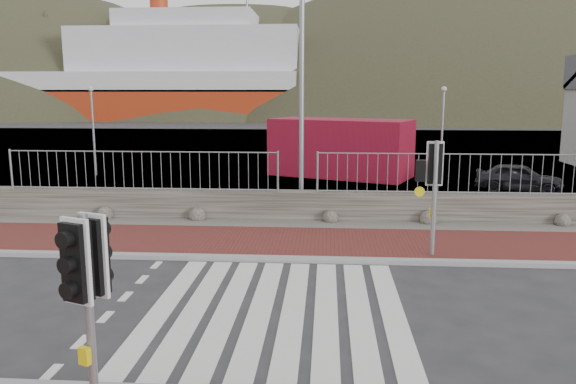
# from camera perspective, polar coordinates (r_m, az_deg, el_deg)

# --- Properties ---
(ground) EXTENTS (220.00, 220.00, 0.00)m
(ground) POSITION_cam_1_polar(r_m,az_deg,el_deg) (10.44, -1.16, -11.97)
(ground) COLOR #28282B
(ground) RESTS_ON ground
(sidewalk_far) EXTENTS (40.00, 3.00, 0.08)m
(sidewalk_far) POSITION_cam_1_polar(r_m,az_deg,el_deg) (14.68, 0.41, -5.17)
(sidewalk_far) COLOR maroon
(sidewalk_far) RESTS_ON ground
(kerb_far) EXTENTS (40.00, 0.25, 0.12)m
(kerb_far) POSITION_cam_1_polar(r_m,az_deg,el_deg) (13.25, 0.00, -6.86)
(kerb_far) COLOR gray
(kerb_far) RESTS_ON ground
(zebra_crossing) EXTENTS (4.62, 5.60, 0.01)m
(zebra_crossing) POSITION_cam_1_polar(r_m,az_deg,el_deg) (10.44, -1.16, -11.94)
(zebra_crossing) COLOR silver
(zebra_crossing) RESTS_ON ground
(gravel_strip) EXTENTS (40.00, 1.50, 0.06)m
(gravel_strip) POSITION_cam_1_polar(r_m,az_deg,el_deg) (16.62, 0.84, -3.37)
(gravel_strip) COLOR #59544C
(gravel_strip) RESTS_ON ground
(stone_wall) EXTENTS (40.00, 0.60, 0.90)m
(stone_wall) POSITION_cam_1_polar(r_m,az_deg,el_deg) (17.31, 0.99, -1.39)
(stone_wall) COLOR #403C35
(stone_wall) RESTS_ON ground
(railing) EXTENTS (18.07, 0.07, 1.22)m
(railing) POSITION_cam_1_polar(r_m,az_deg,el_deg) (16.93, 0.98, 3.05)
(railing) COLOR gray
(railing) RESTS_ON stone_wall
(quay) EXTENTS (120.00, 40.00, 0.50)m
(quay) POSITION_cam_1_polar(r_m,az_deg,el_deg) (37.74, 2.64, 4.28)
(quay) COLOR #4C4C4F
(quay) RESTS_ON ground
(water) EXTENTS (220.00, 50.00, 0.05)m
(water) POSITION_cam_1_polar(r_m,az_deg,el_deg) (72.64, 3.31, 7.18)
(water) COLOR #3F4C54
(water) RESTS_ON ground
(ferry) EXTENTS (50.00, 16.00, 20.00)m
(ferry) POSITION_cam_1_polar(r_m,az_deg,el_deg) (81.63, -14.51, 10.98)
(ferry) COLOR #9C2B11
(ferry) RESTS_ON ground
(hills_backdrop) EXTENTS (254.00, 90.00, 100.00)m
(hills_backdrop) POSITION_cam_1_polar(r_m,az_deg,el_deg) (101.37, 7.19, -5.22)
(hills_backdrop) COLOR #2D3620
(hills_backdrop) RESTS_ON ground
(traffic_signal_near) EXTENTS (0.43, 0.34, 2.62)m
(traffic_signal_near) POSITION_cam_1_polar(r_m,az_deg,el_deg) (6.78, -19.75, -8.13)
(traffic_signal_near) COLOR gray
(traffic_signal_near) RESTS_ON ground
(traffic_signal_far) EXTENTS (0.66, 0.25, 2.80)m
(traffic_signal_far) POSITION_cam_1_polar(r_m,az_deg,el_deg) (13.57, 14.59, 1.80)
(traffic_signal_far) COLOR gray
(traffic_signal_far) RESTS_ON ground
(streetlight) EXTENTS (1.89, 0.57, 8.96)m
(streetlight) POSITION_cam_1_polar(r_m,az_deg,el_deg) (17.80, 1.91, 13.80)
(streetlight) COLOR gray
(streetlight) RESTS_ON ground
(shipping_container) EXTENTS (6.87, 4.93, 2.64)m
(shipping_container) POSITION_cam_1_polar(r_m,az_deg,el_deg) (26.23, 5.34, 4.50)
(shipping_container) COLOR maroon
(shipping_container) RESTS_ON ground
(car_a) EXTENTS (3.53, 2.26, 1.12)m
(car_a) POSITION_cam_1_polar(r_m,az_deg,el_deg) (23.99, 22.40, 1.38)
(car_a) COLOR black
(car_a) RESTS_ON ground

